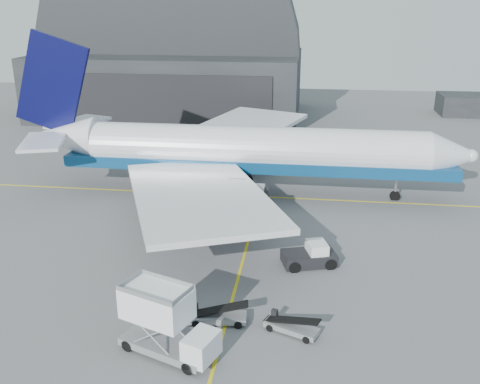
# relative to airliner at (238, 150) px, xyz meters

# --- Properties ---
(ground) EXTENTS (200.00, 200.00, 0.00)m
(ground) POSITION_rel_airliner_xyz_m (2.79, -20.96, -5.29)
(ground) COLOR #565659
(ground) RESTS_ON ground
(taxi_lines) EXTENTS (80.00, 42.12, 0.02)m
(taxi_lines) POSITION_rel_airliner_xyz_m (2.79, -8.29, -5.28)
(taxi_lines) COLOR yellow
(taxi_lines) RESTS_ON ground
(hangar) EXTENTS (50.00, 28.30, 28.00)m
(hangar) POSITION_rel_airliner_xyz_m (-19.21, 43.99, 4.25)
(hangar) COLOR black
(hangar) RESTS_ON ground
(distant_bldg_a) EXTENTS (14.00, 8.00, 4.00)m
(distant_bldg_a) POSITION_rel_airliner_xyz_m (40.79, 51.04, -5.29)
(distant_bldg_a) COLOR black
(distant_bldg_a) RESTS_ON ground
(airliner) EXTENTS (53.92, 52.28, 18.92)m
(airliner) POSITION_rel_airliner_xyz_m (0.00, 0.00, 0.00)
(airliner) COLOR white
(airliner) RESTS_ON ground
(catering_truck) EXTENTS (7.14, 4.72, 4.61)m
(catering_truck) POSITION_rel_airliner_xyz_m (-0.59, -31.04, -2.96)
(catering_truck) COLOR gray
(catering_truck) RESTS_ON ground
(pushback_tug) EXTENTS (5.14, 3.83, 2.13)m
(pushback_tug) POSITION_rel_airliner_xyz_m (8.77, -17.27, -4.50)
(pushback_tug) COLOR black
(pushback_tug) RESTS_ON ground
(belt_loader_a) EXTENTS (4.49, 1.87, 1.69)m
(belt_loader_a) POSITION_rel_airliner_xyz_m (2.15, -27.17, -4.77)
(belt_loader_a) COLOR gray
(belt_loader_a) RESTS_ON ground
(belt_loader_b) EXTENTS (4.10, 2.67, 1.56)m
(belt_loader_b) POSITION_rel_airliner_xyz_m (7.51, -27.69, -4.81)
(belt_loader_b) COLOR gray
(belt_loader_b) RESTS_ON ground
(traffic_cone) EXTENTS (0.37, 0.37, 0.53)m
(traffic_cone) POSITION_rel_airliner_xyz_m (-1.35, -23.74, -5.04)
(traffic_cone) COLOR #E74907
(traffic_cone) RESTS_ON ground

